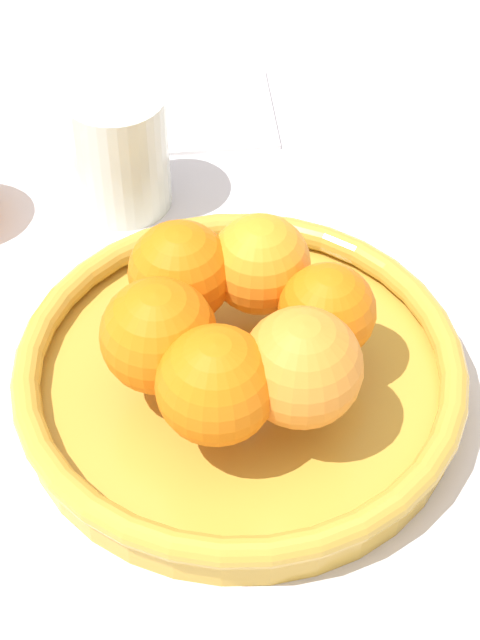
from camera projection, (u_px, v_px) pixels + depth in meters
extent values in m
plane|color=silver|center=(240.00, 395.00, 0.74)|extent=(4.00, 4.00, 0.00)
cylinder|color=gold|center=(240.00, 386.00, 0.73)|extent=(0.29, 0.29, 0.02)
torus|color=gold|center=(240.00, 367.00, 0.71)|extent=(0.30, 0.30, 0.02)
sphere|color=orange|center=(302.00, 368.00, 0.65)|extent=(0.08, 0.08, 0.08)
sphere|color=orange|center=(327.00, 312.00, 0.69)|extent=(0.06, 0.06, 0.06)
sphere|color=orange|center=(260.00, 264.00, 0.72)|extent=(0.07, 0.07, 0.07)
sphere|color=orange|center=(180.00, 272.00, 0.71)|extent=(0.07, 0.07, 0.07)
sphere|color=orange|center=(159.00, 336.00, 0.67)|extent=(0.08, 0.08, 0.08)
sphere|color=orange|center=(216.00, 385.00, 0.64)|extent=(0.07, 0.07, 0.07)
cylinder|color=silver|center=(120.00, 151.00, 0.84)|extent=(0.08, 0.08, 0.10)
cube|color=white|center=(207.00, 110.00, 0.96)|extent=(0.16, 0.16, 0.01)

